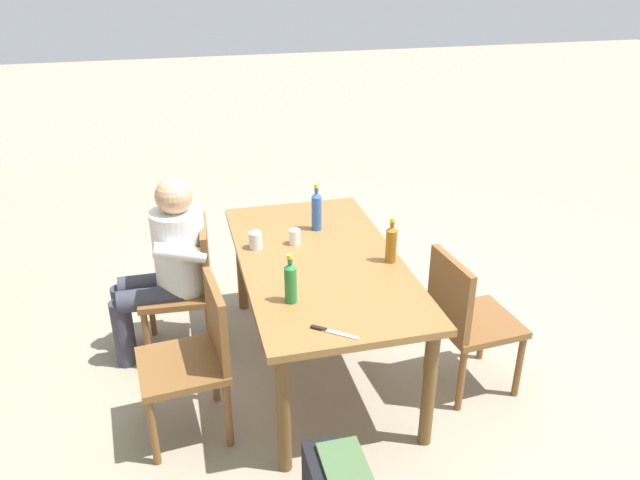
% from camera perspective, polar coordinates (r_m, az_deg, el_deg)
% --- Properties ---
extents(ground_plane, '(24.00, 24.00, 0.00)m').
position_cam_1_polar(ground_plane, '(3.98, -0.00, -11.38)').
color(ground_plane, gray).
extents(dining_table, '(1.74, 0.92, 0.75)m').
position_cam_1_polar(dining_table, '(3.62, -0.00, -2.96)').
color(dining_table, olive).
rests_on(dining_table, ground_plane).
extents(chair_far_right, '(0.47, 0.47, 0.87)m').
position_cam_1_polar(chair_far_right, '(3.96, -12.10, -3.80)').
color(chair_far_right, brown).
rests_on(chair_far_right, ground_plane).
extents(chair_near_left, '(0.48, 0.48, 0.87)m').
position_cam_1_polar(chair_near_left, '(3.63, 13.33, -6.87)').
color(chair_near_left, brown).
rests_on(chair_near_left, ground_plane).
extents(chair_far_left, '(0.48, 0.48, 0.87)m').
position_cam_1_polar(chair_far_left, '(3.31, -11.38, -10.23)').
color(chair_far_left, brown).
rests_on(chair_far_left, ground_plane).
extents(person_in_white_shirt, '(0.47, 0.61, 1.18)m').
position_cam_1_polar(person_in_white_shirt, '(3.89, -13.93, -1.79)').
color(person_in_white_shirt, white).
rests_on(person_in_white_shirt, ground_plane).
extents(bottle_amber, '(0.06, 0.06, 0.27)m').
position_cam_1_polar(bottle_amber, '(3.52, 6.61, -0.28)').
color(bottle_amber, '#996019').
rests_on(bottle_amber, dining_table).
extents(bottle_blue, '(0.06, 0.06, 0.31)m').
position_cam_1_polar(bottle_blue, '(3.89, -0.33, 2.79)').
color(bottle_blue, '#2D56A3').
rests_on(bottle_blue, dining_table).
extents(bottle_green, '(0.06, 0.06, 0.27)m').
position_cam_1_polar(bottle_green, '(3.11, -2.74, -3.86)').
color(bottle_green, '#287A38').
rests_on(bottle_green, dining_table).
extents(cup_white, '(0.07, 0.07, 0.10)m').
position_cam_1_polar(cup_white, '(3.73, -2.36, 0.28)').
color(cup_white, white).
rests_on(cup_white, dining_table).
extents(cup_glass, '(0.08, 0.08, 0.10)m').
position_cam_1_polar(cup_glass, '(3.70, -5.98, -0.03)').
color(cup_glass, silver).
rests_on(cup_glass, dining_table).
extents(table_knife, '(0.16, 0.20, 0.01)m').
position_cam_1_polar(table_knife, '(2.93, 0.98, -8.45)').
color(table_knife, silver).
rests_on(table_knife, dining_table).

